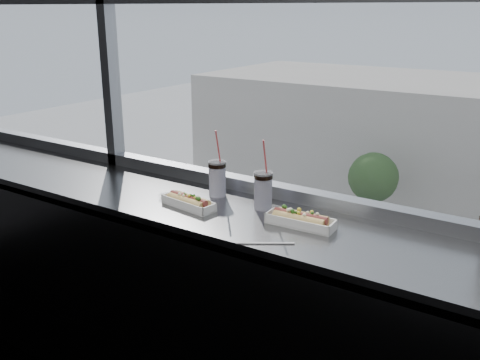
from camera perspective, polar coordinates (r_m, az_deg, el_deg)
The scene contains 14 objects.
wall_back_lower at distance 2.80m, azimuth 2.65°, elevation -12.20°, with size 6.00×6.00×0.00m, color black.
counter at distance 2.36m, azimuth -0.59°, elevation -4.05°, with size 6.00×0.55×0.06m, color gray.
counter_fascia at distance 2.43m, azimuth -4.06°, elevation -17.44°, with size 6.00×0.04×1.04m, color gray.
hotdog_tray_left at distance 2.40m, azimuth -5.51°, elevation -2.30°, with size 0.28×0.12×0.07m.
hotdog_tray_right at distance 2.20m, azimuth 6.47°, elevation -4.21°, with size 0.29×0.11×0.07m.
soda_cup_left at distance 2.51m, azimuth -2.44°, elevation 0.35°, with size 0.09×0.09×0.32m.
soda_cup_right at distance 2.35m, azimuth 2.48°, elevation -0.92°, with size 0.09×0.09×0.32m.
loose_straw at distance 2.03m, azimuth 2.73°, elevation -6.75°, with size 0.01×0.01×0.22m, color white.
wrapper at distance 2.51m, azimuth -7.48°, elevation -1.78°, with size 0.11×0.08×0.03m, color silver.
car_near_b at distance 23.84m, azimuth 3.69°, elevation -11.96°, with size 6.29×2.62×2.10m, color #312728.
car_far_a at distance 30.74m, azimuth 9.35°, elevation -5.10°, with size 6.11×2.55×2.04m, color #2F2F2F.
pedestrian_a at distance 32.82m, azimuth 15.42°, elevation -3.96°, with size 0.95×0.71×2.14m, color #66605B.
pedestrian_b at distance 33.38m, azimuth 24.19°, elevation -4.61°, with size 0.93×0.70×2.09m, color #66605B.
tree_left at distance 33.19m, azimuth 14.02°, elevation 0.26°, with size 3.03×3.03×4.74m.
Camera 1 is at (1.22, -0.59, 1.95)m, focal length 40.00 mm.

